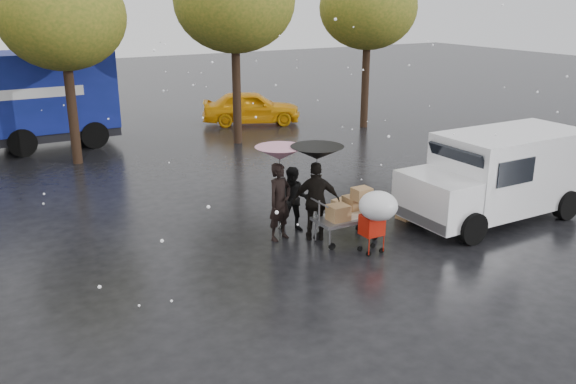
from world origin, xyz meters
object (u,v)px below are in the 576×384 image
blue_truck (3,103)px  shopping_cart (377,209)px  vendor_cart (350,210)px  person_pink (280,202)px  person_black (316,201)px  white_van (499,174)px  yellow_taxi (251,107)px

blue_truck → shopping_cart: bearing=-67.4°
vendor_cart → person_pink: bearing=149.1°
person_pink → person_black: (0.73, -0.42, 0.01)m
vendor_cart → blue_truck: (-5.89, 13.15, 1.03)m
white_van → blue_truck: (-10.00, 13.79, 0.60)m
vendor_cart → shopping_cart: (-0.00, -1.01, 0.34)m
vendor_cart → blue_truck: blue_truck is taller
person_black → blue_truck: bearing=-40.0°
vendor_cart → blue_truck: 14.44m
blue_truck → yellow_taxi: blue_truck is taller
blue_truck → white_van: bearing=-54.1°
person_black → yellow_taxi: 13.57m
shopping_cart → white_van: white_van is taller
person_pink → blue_truck: (-4.51, 12.32, 0.84)m
white_van → blue_truck: blue_truck is taller
person_pink → blue_truck: 13.15m
person_black → shopping_cart: bearing=142.5°
person_pink → vendor_cart: person_pink is taller
vendor_cart → shopping_cart: bearing=-90.2°
person_black → white_van: 4.88m
white_van → blue_truck: bearing=125.9°
vendor_cart → shopping_cart: 1.06m
shopping_cart → person_pink: bearing=126.9°
person_black → yellow_taxi: (4.66, 12.74, -0.20)m
vendor_cart → blue_truck: bearing=114.1°
vendor_cart → yellow_taxi: (4.00, 13.15, 0.00)m
white_van → yellow_taxi: white_van is taller
person_black → vendor_cart: size_ratio=1.22×
blue_truck → yellow_taxi: bearing=-0.0°
blue_truck → person_pink: bearing=-69.9°
person_pink → shopping_cart: (1.38, -1.83, 0.15)m
white_van → vendor_cart: bearing=171.1°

